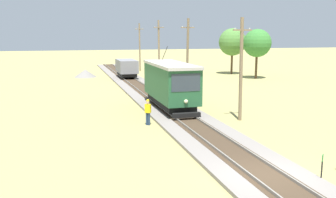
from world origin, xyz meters
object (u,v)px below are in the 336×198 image
Objects in this scene: utility_pole_distant at (140,47)px; track_worker at (148,111)px; utility_pole_mid at (187,56)px; trackside_signal_marker at (322,167)px; freight_car at (127,68)px; red_tram at (170,83)px; utility_pole_near_tram at (241,68)px; tree_left_near at (257,43)px; gravel_pile at (85,73)px; utility_pole_far at (159,50)px; tree_right_near at (232,42)px.

track_worker is (-6.66, -36.36, -3.02)m from utility_pole_distant.
trackside_signal_marker is (-1.78, -23.02, -3.25)m from utility_pole_mid.
trackside_signal_marker is at bearing -86.81° from freight_car.
track_worker is at bearing -122.92° from red_tram.
utility_pole_distant is at bearing 69.31° from freight_car.
red_tram is at bearing 2.30° from track_worker.
utility_pole_near_tram reaches higher than tree_left_near.
freight_car is at bearing 93.19° from trackside_signal_marker.
gravel_pile is at bearing -145.28° from utility_pole_distant.
utility_pole_mid reaches higher than freight_car.
utility_pole_near_tram is 2.32× the size of gravel_pile.
utility_pole_mid is at bearing 90.00° from utility_pole_near_tram.
utility_pole_near_tram reaches higher than red_tram.
red_tram is 1.08× the size of utility_pole_far.
gravel_pile is (-5.34, 3.88, -1.02)m from freight_car.
freight_car is 37.59m from trackside_signal_marker.
track_worker is (-4.87, 11.43, 0.32)m from trackside_signal_marker.
red_tram is 1.64× the size of freight_car.
utility_pole_mid reaches higher than utility_pole_near_tram.
utility_pole_near_tram is 4.05× the size of track_worker.
gravel_pile is at bearing 106.96° from utility_pole_near_tram.
utility_pole_mid is 4.28× the size of track_worker.
tree_left_near is (13.42, -14.57, 0.84)m from utility_pole_distant.
track_worker is at bearing -85.12° from gravel_pile.
trackside_signal_marker is 42.27m from tree_right_near.
freight_car is at bearing 104.97° from utility_pole_mid.
utility_pole_distant is (0.00, 13.00, -0.03)m from utility_pole_far.
utility_pole_far is 2.52× the size of gravel_pile.
utility_pole_far reaches higher than trackside_signal_marker.
utility_pole_distant is (0.00, 36.63, 0.29)m from utility_pole_near_tram.
utility_pole_mid is (0.00, 11.85, 0.20)m from utility_pole_near_tram.
tree_left_near reaches higher than freight_car.
utility_pole_far reaches higher than gravel_pile.
track_worker reaches higher than trackside_signal_marker.
utility_pole_mid is 2.44× the size of gravel_pile.
utility_pole_far reaches higher than utility_pole_mid.
utility_pole_mid is 13.69m from track_worker.
utility_pole_near_tram is at bearing -57.03° from track_worker.
tree_right_near is (12.69, 4.70, 0.83)m from utility_pole_far.
utility_pole_near_tram is 0.92× the size of utility_pole_far.
tree_right_near reaches higher than freight_car.
freight_car is at bearing -173.23° from tree_right_near.
utility_pole_far is 11.87m from gravel_pile.
tree_right_near is (16.57, 23.76, 2.67)m from red_tram.
gravel_pile is at bearing 101.76° from red_tram.
tree_left_near is at bearing -6.66° from utility_pole_far.
utility_pole_far is at bearing 19.31° from track_worker.
red_tram is 2.73× the size of gravel_pile.
utility_pole_mid is 1.10× the size of tree_right_near.
utility_pole_mid is at bearing 85.57° from trackside_signal_marker.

